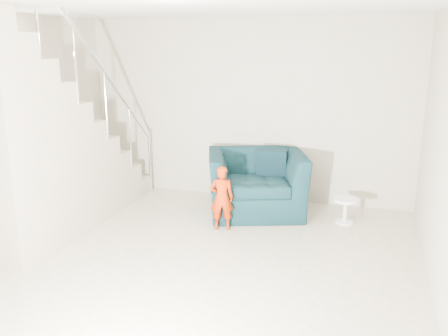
{
  "coord_description": "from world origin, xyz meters",
  "views": [
    {
      "loc": [
        1.84,
        -4.13,
        2.3
      ],
      "look_at": [
        0.15,
        1.2,
        0.85
      ],
      "focal_mm": 38.0,
      "sensor_mm": 36.0,
      "label": 1
    }
  ],
  "objects": [
    {
      "name": "side_table",
      "position": [
        1.58,
        2.03,
        0.23
      ],
      "size": [
        0.34,
        0.34,
        0.34
      ],
      "color": "white",
      "rests_on": "floor"
    },
    {
      "name": "armchair",
      "position": [
        0.34,
        2.11,
        0.43
      ],
      "size": [
        1.63,
        1.53,
        0.86
      ],
      "primitive_type": "imported",
      "rotation": [
        0.0,
        0.0,
        0.34
      ],
      "color": "black",
      "rests_on": "floor"
    },
    {
      "name": "ceiling",
      "position": [
        0.0,
        0.0,
        2.7
      ],
      "size": [
        5.5,
        5.5,
        0.0
      ],
      "primitive_type": "plane",
      "rotation": [
        3.14,
        0.0,
        0.0
      ],
      "color": "silver",
      "rests_on": "back_wall"
    },
    {
      "name": "phone",
      "position": [
        0.16,
        1.27,
        0.73
      ],
      "size": [
        0.02,
        0.05,
        0.1
      ],
      "primitive_type": "cube",
      "rotation": [
        0.0,
        0.0,
        0.04
      ],
      "color": "black",
      "rests_on": "toddler"
    },
    {
      "name": "toddler",
      "position": [
        0.08,
        1.32,
        0.42
      ],
      "size": [
        0.35,
        0.29,
        0.84
      ],
      "primitive_type": "imported",
      "rotation": [
        0.0,
        0.0,
        3.47
      ],
      "color": "#AF3305",
      "rests_on": "floor"
    },
    {
      "name": "throw",
      "position": [
        -0.21,
        2.03,
        0.54
      ],
      "size": [
        0.04,
        0.44,
        0.49
      ],
      "primitive_type": "cube",
      "color": "black",
      "rests_on": "armchair"
    },
    {
      "name": "staircase",
      "position": [
        -2.0,
        0.55,
        0.95
      ],
      "size": [
        1.02,
        3.03,
        3.62
      ],
      "color": "#ADA089",
      "rests_on": "floor"
    },
    {
      "name": "floor",
      "position": [
        0.0,
        0.0,
        0.0
      ],
      "size": [
        5.5,
        5.5,
        0.0
      ],
      "primitive_type": "plane",
      "color": "gray",
      "rests_on": "ground"
    },
    {
      "name": "cushion",
      "position": [
        0.51,
        2.32,
        0.67
      ],
      "size": [
        0.44,
        0.21,
        0.44
      ],
      "primitive_type": "cube",
      "rotation": [
        0.21,
        0.0,
        0.0
      ],
      "color": "black",
      "rests_on": "armchair"
    },
    {
      "name": "back_wall",
      "position": [
        0.0,
        2.75,
        1.35
      ],
      "size": [
        5.0,
        0.0,
        5.0
      ],
      "primitive_type": "plane",
      "rotation": [
        1.57,
        0.0,
        0.0
      ],
      "color": "#A89D88",
      "rests_on": "floor"
    }
  ]
}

